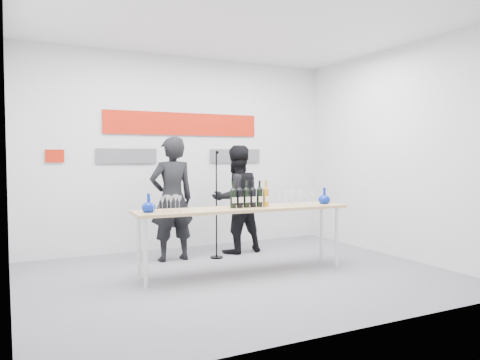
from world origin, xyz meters
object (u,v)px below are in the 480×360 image
Objects in this scene: mic_stand at (217,226)px; presenter_left at (172,199)px; tasting_table at (244,212)px; presenter_right at (236,199)px.

presenter_left is at bearing 146.85° from mic_stand.
mic_stand is (0.03, 0.90, -0.29)m from tasting_table.
tasting_table is at bearing 116.62° from presenter_left.
mic_stand reaches higher than tasting_table.
mic_stand is (0.61, -0.14, -0.39)m from presenter_left.
presenter_right is (1.03, 0.09, -0.05)m from presenter_left.
presenter_right is at bearing 8.05° from mic_stand.
mic_stand is at bearing 90.84° from tasting_table.
mic_stand is at bearing 24.10° from presenter_right.
presenter_right is 1.05× the size of mic_stand.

